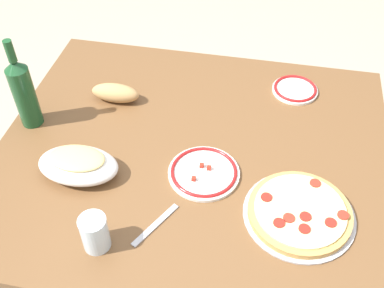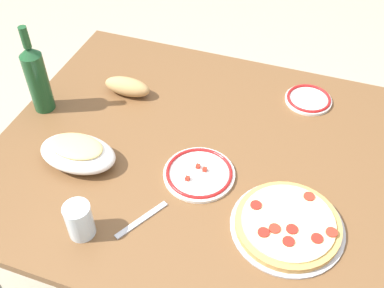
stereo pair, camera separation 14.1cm
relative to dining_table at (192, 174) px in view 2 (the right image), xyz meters
The scene contains 10 objects.
ground_plane 0.61m from the dining_table, ahead, with size 8.00×8.00×0.00m, color tan.
dining_table is the anchor object (origin of this frame).
pepperoni_pizza 0.40m from the dining_table, 28.94° to the right, with size 0.31×0.31×0.03m.
baked_pasta_dish 0.38m from the dining_table, 153.24° to the right, with size 0.24×0.15×0.08m.
wine_bottle 0.59m from the dining_table, behind, with size 0.07×0.07×0.31m.
water_glass 0.45m from the dining_table, 114.76° to the right, with size 0.07×0.07×0.11m, color silver.
side_plate_near 0.49m from the dining_table, 50.07° to the left, with size 0.16×0.16×0.02m.
side_plate_far 0.16m from the dining_table, 58.90° to the right, with size 0.21×0.21×0.02m.
bread_loaf 0.39m from the dining_table, 148.22° to the left, with size 0.17×0.07×0.06m, color tan.
fork_right 0.32m from the dining_table, 98.19° to the right, with size 0.17×0.02×0.01m, color #B7B7BC.
Camera 2 is at (0.33, -0.94, 1.75)m, focal length 43.10 mm.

